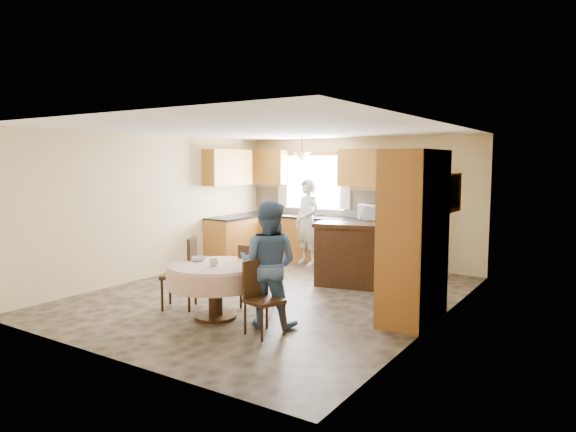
# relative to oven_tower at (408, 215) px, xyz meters

# --- Properties ---
(floor) EXTENTS (5.00, 6.00, 0.01)m
(floor) POSITION_rel_oven_tower_xyz_m (-1.15, -2.69, -1.06)
(floor) COLOR brown
(floor) RESTS_ON ground
(ceiling) EXTENTS (5.00, 6.00, 0.01)m
(ceiling) POSITION_rel_oven_tower_xyz_m (-1.15, -2.69, 1.44)
(ceiling) COLOR white
(ceiling) RESTS_ON wall_back
(wall_back) EXTENTS (5.00, 0.02, 2.50)m
(wall_back) POSITION_rel_oven_tower_xyz_m (-1.15, 0.31, 0.19)
(wall_back) COLOR #D6BF89
(wall_back) RESTS_ON floor
(wall_front) EXTENTS (5.00, 0.02, 2.50)m
(wall_front) POSITION_rel_oven_tower_xyz_m (-1.15, -5.69, 0.19)
(wall_front) COLOR #D6BF89
(wall_front) RESTS_ON floor
(wall_left) EXTENTS (0.02, 6.00, 2.50)m
(wall_left) POSITION_rel_oven_tower_xyz_m (-3.65, -2.69, 0.19)
(wall_left) COLOR #D6BF89
(wall_left) RESTS_ON floor
(wall_right) EXTENTS (0.02, 6.00, 2.50)m
(wall_right) POSITION_rel_oven_tower_xyz_m (1.35, -2.69, 0.19)
(wall_right) COLOR #D6BF89
(wall_right) RESTS_ON floor
(window) EXTENTS (1.40, 0.03, 1.10)m
(window) POSITION_rel_oven_tower_xyz_m (-2.15, 0.29, 0.54)
(window) COLOR white
(window) RESTS_ON wall_back
(curtain_left) EXTENTS (0.22, 0.02, 1.15)m
(curtain_left) POSITION_rel_oven_tower_xyz_m (-2.90, 0.24, 0.59)
(curtain_left) COLOR white
(curtain_left) RESTS_ON wall_back
(curtain_right) EXTENTS (0.22, 0.02, 1.15)m
(curtain_right) POSITION_rel_oven_tower_xyz_m (-1.40, 0.24, 0.59)
(curtain_right) COLOR white
(curtain_right) RESTS_ON wall_back
(base_cab_back) EXTENTS (3.30, 0.60, 0.88)m
(base_cab_back) POSITION_rel_oven_tower_xyz_m (-2.00, 0.01, -0.62)
(base_cab_back) COLOR #BB7232
(base_cab_back) RESTS_ON floor
(counter_back) EXTENTS (3.30, 0.64, 0.04)m
(counter_back) POSITION_rel_oven_tower_xyz_m (-2.00, 0.01, -0.16)
(counter_back) COLOR black
(counter_back) RESTS_ON base_cab_back
(base_cab_left) EXTENTS (0.60, 1.20, 0.88)m
(base_cab_left) POSITION_rel_oven_tower_xyz_m (-3.35, -0.89, -0.62)
(base_cab_left) COLOR #BB7232
(base_cab_left) RESTS_ON floor
(counter_left) EXTENTS (0.64, 1.20, 0.04)m
(counter_left) POSITION_rel_oven_tower_xyz_m (-3.35, -0.89, -0.16)
(counter_left) COLOR black
(counter_left) RESTS_ON base_cab_left
(backsplash) EXTENTS (3.30, 0.02, 0.55)m
(backsplash) POSITION_rel_oven_tower_xyz_m (-2.00, 0.30, 0.12)
(backsplash) COLOR tan
(backsplash) RESTS_ON wall_back
(wall_cab_left) EXTENTS (0.85, 0.33, 0.72)m
(wall_cab_left) POSITION_rel_oven_tower_xyz_m (-3.20, 0.15, 0.85)
(wall_cab_left) COLOR #B3792C
(wall_cab_left) RESTS_ON wall_back
(wall_cab_right) EXTENTS (0.90, 0.33, 0.72)m
(wall_cab_right) POSITION_rel_oven_tower_xyz_m (-1.00, 0.15, 0.85)
(wall_cab_right) COLOR #B3792C
(wall_cab_right) RESTS_ON wall_back
(wall_cab_side) EXTENTS (0.33, 1.20, 0.72)m
(wall_cab_side) POSITION_rel_oven_tower_xyz_m (-3.48, -0.89, 0.85)
(wall_cab_side) COLOR #B3792C
(wall_cab_side) RESTS_ON wall_left
(oven_tower) EXTENTS (0.66, 0.62, 2.12)m
(oven_tower) POSITION_rel_oven_tower_xyz_m (0.00, 0.00, 0.00)
(oven_tower) COLOR #BB7232
(oven_tower) RESTS_ON floor
(oven_upper) EXTENTS (0.56, 0.01, 0.45)m
(oven_upper) POSITION_rel_oven_tower_xyz_m (0.00, -0.31, 0.19)
(oven_upper) COLOR black
(oven_upper) RESTS_ON oven_tower
(oven_lower) EXTENTS (0.56, 0.01, 0.45)m
(oven_lower) POSITION_rel_oven_tower_xyz_m (0.00, -0.31, -0.31)
(oven_lower) COLOR black
(oven_lower) RESTS_ON oven_tower
(pendant) EXTENTS (0.36, 0.36, 0.18)m
(pendant) POSITION_rel_oven_tower_xyz_m (-2.15, -0.19, 1.06)
(pendant) COLOR beige
(pendant) RESTS_ON ceiling
(sideboard) EXTENTS (1.45, 0.84, 0.97)m
(sideboard) POSITION_rel_oven_tower_xyz_m (-0.30, -1.51, -0.57)
(sideboard) COLOR #3E2510
(sideboard) RESTS_ON floor
(space_heater) EXTENTS (0.38, 0.27, 0.52)m
(space_heater) POSITION_rel_oven_tower_xyz_m (0.99, -2.19, -0.80)
(space_heater) COLOR black
(space_heater) RESTS_ON floor
(cupboard) EXTENTS (0.57, 1.14, 2.17)m
(cupboard) POSITION_rel_oven_tower_xyz_m (1.07, -2.76, 0.03)
(cupboard) COLOR #BB7232
(cupboard) RESTS_ON floor
(dining_table) EXTENTS (1.24, 1.24, 0.70)m
(dining_table) POSITION_rel_oven_tower_xyz_m (-1.11, -4.04, -0.51)
(dining_table) COLOR #3E2510
(dining_table) RESTS_ON floor
(chair_left) EXTENTS (0.59, 0.59, 0.99)m
(chair_left) POSITION_rel_oven_tower_xyz_m (-1.76, -3.93, -0.51)
(chair_left) COLOR #3E2510
(chair_left) RESTS_ON floor
(chair_back) EXTENTS (0.39, 0.39, 0.89)m
(chair_back) POSITION_rel_oven_tower_xyz_m (-0.94, -3.43, -0.57)
(chair_back) COLOR #3E2510
(chair_back) RESTS_ON floor
(chair_right) EXTENTS (0.47, 0.47, 0.87)m
(chair_right) POSITION_rel_oven_tower_xyz_m (-0.26, -4.21, -0.58)
(chair_right) COLOR #3E2510
(chair_right) RESTS_ON floor
(framed_picture) EXTENTS (0.06, 0.65, 0.54)m
(framed_picture) POSITION_rel_oven_tower_xyz_m (1.32, -1.92, 0.54)
(framed_picture) COLOR #ECB745
(framed_picture) RESTS_ON wall_right
(microwave) EXTENTS (0.60, 0.45, 0.30)m
(microwave) POSITION_rel_oven_tower_xyz_m (-0.64, -0.04, 0.01)
(microwave) COLOR silver
(microwave) RESTS_ON counter_back
(person_sink) EXTENTS (0.72, 0.59, 1.69)m
(person_sink) POSITION_rel_oven_tower_xyz_m (-1.90, -0.39, -0.21)
(person_sink) COLOR silver
(person_sink) RESTS_ON floor
(person_dining) EXTENTS (0.89, 0.77, 1.55)m
(person_dining) POSITION_rel_oven_tower_xyz_m (-0.35, -3.92, -0.29)
(person_dining) COLOR #3D5A87
(person_dining) RESTS_ON floor
(bowl_sideboard) EXTENTS (0.30, 0.30, 0.06)m
(bowl_sideboard) POSITION_rel_oven_tower_xyz_m (-0.51, -1.51, -0.06)
(bowl_sideboard) COLOR #B2B2B2
(bowl_sideboard) RESTS_ON sideboard
(bottle_sideboard) EXTENTS (0.12, 0.12, 0.28)m
(bottle_sideboard) POSITION_rel_oven_tower_xyz_m (0.19, -1.51, 0.05)
(bottle_sideboard) COLOR silver
(bottle_sideboard) RESTS_ON sideboard
(cup_table) EXTENTS (0.13, 0.13, 0.09)m
(cup_table) POSITION_rel_oven_tower_xyz_m (-1.06, -4.13, -0.31)
(cup_table) COLOR #B2B2B2
(cup_table) RESTS_ON dining_table
(bowl_table) EXTENTS (0.20, 0.20, 0.06)m
(bowl_table) POSITION_rel_oven_tower_xyz_m (-1.44, -3.99, -0.33)
(bowl_table) COLOR #B2B2B2
(bowl_table) RESTS_ON dining_table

